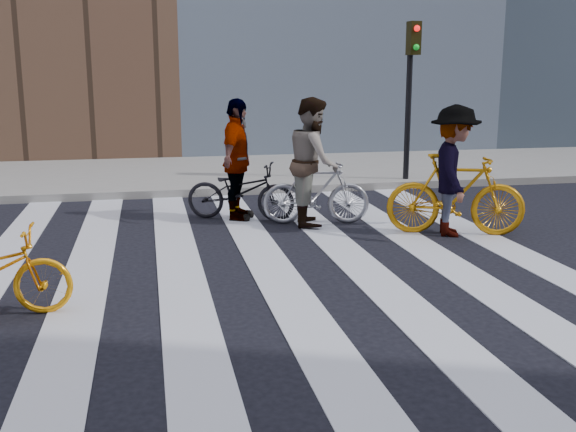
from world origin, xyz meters
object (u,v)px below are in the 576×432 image
object	(u,v)px
bike_yellow_right	(456,195)
rider_right	(454,171)
bike_dark_rear	(240,191)
traffic_signal	(411,75)
bike_silver_mid	(316,192)
rider_mid	(313,162)
rider_rear	(237,160)

from	to	relation	value
bike_yellow_right	rider_right	distance (m)	0.36
bike_dark_rear	rider_right	distance (m)	3.37
traffic_signal	rider_right	world-z (taller)	traffic_signal
bike_silver_mid	traffic_signal	bearing A→B (deg)	-32.43
traffic_signal	bike_silver_mid	xyz separation A→B (m)	(-2.72, -3.01, -1.78)
bike_silver_mid	bike_dark_rear	xyz separation A→B (m)	(-1.12, 0.56, -0.04)
traffic_signal	rider_mid	bearing A→B (deg)	-132.64
bike_silver_mid	bike_yellow_right	world-z (taller)	bike_yellow_right
traffic_signal	bike_dark_rear	world-z (taller)	traffic_signal
bike_yellow_right	rider_right	bearing A→B (deg)	109.51
rider_right	bike_dark_rear	bearing A→B (deg)	79.55
traffic_signal	rider_mid	world-z (taller)	traffic_signal
traffic_signal	bike_silver_mid	bearing A→B (deg)	-132.12
bike_dark_rear	bike_yellow_right	bearing A→B (deg)	-97.60
bike_dark_rear	rider_mid	xyz separation A→B (m)	(1.07, -0.56, 0.53)
rider_mid	rider_right	world-z (taller)	rider_mid
rider_mid	bike_dark_rear	bearing A→B (deg)	72.22
bike_silver_mid	rider_mid	size ratio (longest dim) A/B	0.85
bike_dark_rear	rider_rear	distance (m)	0.51
bike_dark_rear	rider_right	size ratio (longest dim) A/B	0.93
bike_dark_rear	rider_right	world-z (taller)	rider_right
bike_yellow_right	bike_dark_rear	xyz separation A→B (m)	(-2.94, 1.67, -0.13)
bike_yellow_right	rider_mid	bearing A→B (deg)	78.83
traffic_signal	bike_dark_rear	xyz separation A→B (m)	(-3.84, -2.45, -1.81)
traffic_signal	rider_right	bearing A→B (deg)	-102.91
bike_silver_mid	rider_mid	xyz separation A→B (m)	(-0.05, 0.00, 0.49)
rider_right	bike_yellow_right	bearing A→B (deg)	-70.49
bike_silver_mid	rider_rear	distance (m)	1.38
bike_yellow_right	bike_silver_mid	bearing A→B (deg)	78.15
bike_dark_rear	rider_rear	size ratio (longest dim) A/B	0.91
rider_rear	rider_mid	bearing A→B (deg)	-94.48
bike_dark_rear	rider_rear	xyz separation A→B (m)	(-0.05, 0.00, 0.51)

